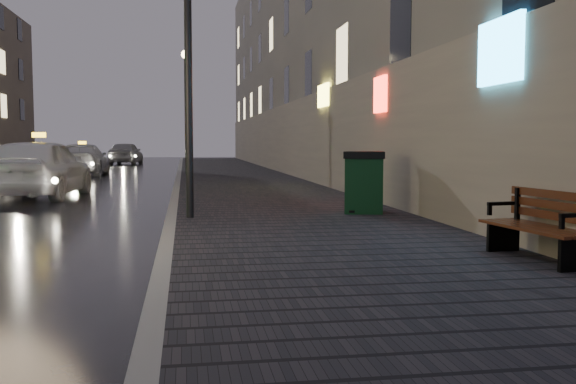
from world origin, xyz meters
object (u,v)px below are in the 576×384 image
(bench, at_px, (542,225))
(trash_bin, at_px, (363,182))
(car_far, at_px, (126,153))
(lamp_far, at_px, (186,96))
(taxi_mid, at_px, (83,160))
(taxi_near, at_px, (40,168))
(lamp_near, at_px, (188,34))

(bench, relative_size, trash_bin, 1.38)
(trash_bin, relative_size, car_far, 0.27)
(lamp_far, bearing_deg, bench, -79.05)
(lamp_far, distance_m, car_far, 18.15)
(lamp_far, xyz_separation_m, taxi_mid, (-4.72, 2.63, -2.77))
(bench, xyz_separation_m, trash_bin, (-0.68, 5.28, 0.20))
(taxi_near, bearing_deg, car_far, -85.00)
(trash_bin, xyz_separation_m, car_far, (-7.48, 33.20, 0.01))
(trash_bin, distance_m, taxi_mid, 20.06)
(lamp_far, xyz_separation_m, car_far, (-4.09, 17.48, -2.72))
(lamp_far, height_order, car_far, lamp_far)
(trash_bin, height_order, taxi_mid, taxi_mid)
(taxi_near, bearing_deg, lamp_far, -108.26)
(lamp_far, bearing_deg, taxi_near, -113.12)
(bench, distance_m, taxi_mid, 25.21)
(taxi_near, xyz_separation_m, taxi_mid, (-0.69, 12.07, -0.11))
(lamp_near, bearing_deg, car_far, 96.97)
(lamp_near, height_order, lamp_far, same)
(bench, height_order, car_far, car_far)
(bench, height_order, taxi_mid, taxi_mid)
(lamp_near, height_order, taxi_mid, lamp_near)
(lamp_near, xyz_separation_m, car_far, (-4.09, 33.48, -2.72))
(lamp_far, height_order, trash_bin, lamp_far)
(car_far, bearing_deg, lamp_far, 109.03)
(lamp_far, relative_size, car_far, 1.17)
(taxi_near, relative_size, car_far, 1.08)
(lamp_near, distance_m, car_far, 33.83)
(lamp_near, distance_m, taxi_near, 8.15)
(trash_bin, bearing_deg, bench, -68.31)
(taxi_near, bearing_deg, trash_bin, 144.54)
(lamp_near, bearing_deg, trash_bin, 4.72)
(taxi_mid, height_order, car_far, car_far)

